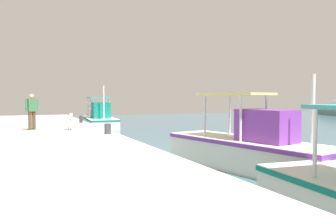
{
  "coord_description": "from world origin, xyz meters",
  "views": [
    {
      "loc": [
        13.35,
        -3.8,
        2.36
      ],
      "look_at": [
        -1.4,
        2.63,
        1.65
      ],
      "focal_mm": 36.26,
      "sensor_mm": 36.0,
      "label": 1
    }
  ],
  "objects_px": {
    "fishing_boat_nearest": "(100,119)",
    "mooring_bollard_second": "(108,129)",
    "fishing_boat_second": "(249,148)",
    "mooring_bollard_nearest": "(81,119)",
    "fisherman_standing": "(32,110)",
    "pelican": "(70,122)"
  },
  "relations": [
    {
      "from": "mooring_bollard_second",
      "to": "fishing_boat_second",
      "type": "bearing_deg",
      "value": 33.59
    },
    {
      "from": "fishing_boat_second",
      "to": "mooring_bollard_nearest",
      "type": "height_order",
      "value": "fishing_boat_second"
    },
    {
      "from": "fishing_boat_nearest",
      "to": "mooring_bollard_second",
      "type": "bearing_deg",
      "value": -10.6
    },
    {
      "from": "fishing_boat_second",
      "to": "fisherman_standing",
      "type": "distance_m",
      "value": 10.55
    },
    {
      "from": "fishing_boat_second",
      "to": "mooring_bollard_second",
      "type": "relative_size",
      "value": 14.31
    },
    {
      "from": "pelican",
      "to": "fisherman_standing",
      "type": "bearing_deg",
      "value": -118.07
    },
    {
      "from": "fishing_boat_second",
      "to": "mooring_bollard_nearest",
      "type": "bearing_deg",
      "value": -164.16
    },
    {
      "from": "pelican",
      "to": "mooring_bollard_second",
      "type": "distance_m",
      "value": 2.73
    },
    {
      "from": "fisherman_standing",
      "to": "fishing_boat_second",
      "type": "bearing_deg",
      "value": 36.62
    },
    {
      "from": "mooring_bollard_nearest",
      "to": "mooring_bollard_second",
      "type": "distance_m",
      "value": 6.87
    },
    {
      "from": "fishing_boat_nearest",
      "to": "fishing_boat_second",
      "type": "height_order",
      "value": "fishing_boat_nearest"
    },
    {
      "from": "fishing_boat_nearest",
      "to": "fishing_boat_second",
      "type": "xyz_separation_m",
      "value": [
        17.5,
        1.08,
        0.06
      ]
    },
    {
      "from": "mooring_bollard_nearest",
      "to": "mooring_bollard_second",
      "type": "relative_size",
      "value": 0.97
    },
    {
      "from": "fishing_boat_nearest",
      "to": "fisherman_standing",
      "type": "height_order",
      "value": "fishing_boat_nearest"
    },
    {
      "from": "fishing_boat_nearest",
      "to": "fisherman_standing",
      "type": "relative_size",
      "value": 3.54
    },
    {
      "from": "fishing_boat_nearest",
      "to": "fisherman_standing",
      "type": "distance_m",
      "value": 10.51
    },
    {
      "from": "pelican",
      "to": "fisherman_standing",
      "type": "xyz_separation_m",
      "value": [
        -0.87,
        -1.64,
        0.55
      ]
    },
    {
      "from": "mooring_bollard_second",
      "to": "mooring_bollard_nearest",
      "type": "bearing_deg",
      "value": 180.0
    },
    {
      "from": "pelican",
      "to": "mooring_bollard_nearest",
      "type": "distance_m",
      "value": 4.6
    },
    {
      "from": "fishing_boat_second",
      "to": "fisherman_standing",
      "type": "bearing_deg",
      "value": -143.38
    },
    {
      "from": "fishing_boat_nearest",
      "to": "mooring_bollard_second",
      "type": "relative_size",
      "value": 13.57
    },
    {
      "from": "mooring_bollard_nearest",
      "to": "fishing_boat_nearest",
      "type": "bearing_deg",
      "value": 157.21
    }
  ]
}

